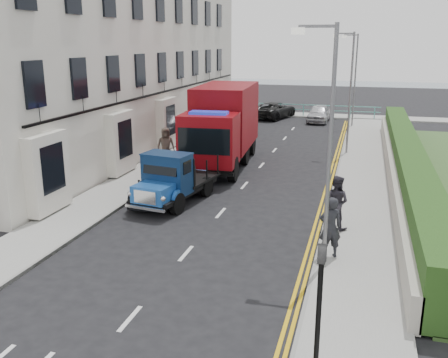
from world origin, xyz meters
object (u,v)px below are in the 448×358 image
at_px(lamp_mid, 349,86).
at_px(lamp_far, 354,75).
at_px(red_lorry, 223,124).
at_px(parked_car_front, 161,184).
at_px(lamp_near, 326,136).
at_px(bedford_lorry, 169,182).
at_px(pedestrian_east_near, 330,227).

relative_size(lamp_mid, lamp_far, 1.00).
relative_size(red_lorry, parked_car_front, 1.97).
bearing_deg(lamp_far, lamp_near, -90.00).
bearing_deg(lamp_near, lamp_far, 90.00).
bearing_deg(parked_car_front, lamp_near, -36.76).
distance_m(lamp_mid, bedford_lorry, 13.68).
height_order(lamp_mid, red_lorry, lamp_mid).
height_order(red_lorry, pedestrian_east_near, red_lorry).
bearing_deg(pedestrian_east_near, red_lorry, -82.45).
distance_m(bedford_lorry, red_lorry, 7.47).
xyz_separation_m(lamp_near, pedestrian_east_near, (0.22, 0.72, -2.92)).
bearing_deg(lamp_far, pedestrian_east_near, -89.50).
xyz_separation_m(lamp_near, red_lorry, (-6.26, 11.65, -1.76)).
distance_m(lamp_far, red_lorry, 15.75).
bearing_deg(lamp_mid, parked_car_front, -122.40).
bearing_deg(lamp_near, red_lorry, 118.24).
height_order(bedford_lorry, red_lorry, red_lorry).
distance_m(parked_car_front, pedestrian_east_near, 8.39).
bearing_deg(red_lorry, lamp_near, -65.86).
bearing_deg(bedford_lorry, lamp_mid, 70.21).
height_order(lamp_near, lamp_mid, same).
height_order(lamp_near, bedford_lorry, lamp_near).
xyz_separation_m(lamp_near, bedford_lorry, (-6.42, 4.29, -2.99)).
xyz_separation_m(lamp_far, parked_car_front, (-7.05, -21.10, -3.29)).
height_order(lamp_near, parked_car_front, lamp_near).
xyz_separation_m(red_lorry, parked_car_front, (-0.79, -6.76, -1.53)).
bearing_deg(red_lorry, parked_car_front, -100.74).
distance_m(lamp_near, parked_car_front, 9.19).
xyz_separation_m(lamp_far, red_lorry, (-6.26, -14.35, -1.76)).
bearing_deg(bedford_lorry, lamp_far, 82.47).
bearing_deg(lamp_near, pedestrian_east_near, 72.91).
height_order(lamp_far, bedford_lorry, lamp_far).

